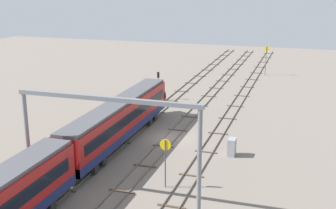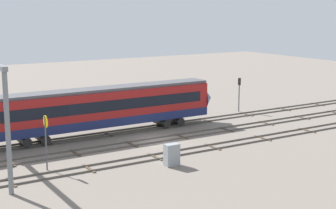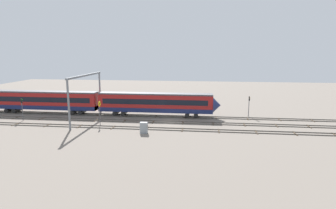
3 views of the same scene
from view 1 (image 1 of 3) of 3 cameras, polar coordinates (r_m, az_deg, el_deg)
The scene contains 9 objects.
ground_plane at distance 52.80m, azimuth 0.34°, elevation -4.28°, with size 154.66×154.66×0.00m, color slate.
track_near_foreground at distance 51.61m, azimuth 5.65°, elevation -4.76°, with size 138.66×2.40×0.16m.
track_second_near at distance 52.78m, azimuth 0.34°, elevation -4.21°, with size 138.66×2.40×0.16m.
track_with_train at distance 54.38m, azimuth -4.69°, elevation -3.65°, with size 138.66×2.40×0.16m.
overhead_gantry at distance 36.25m, azimuth -7.71°, elevation -2.79°, with size 0.40×15.81×9.11m.
speed_sign_near_foreground at distance 39.70m, azimuth -0.35°, elevation -6.45°, with size 0.14×1.04×4.55m.
speed_sign_mid_trackside at distance 88.56m, azimuth 12.35°, elevation 6.06°, with size 0.14×1.01×5.73m.
signal_light_trackside_approach at distance 68.96m, azimuth -1.23°, elevation 2.95°, with size 0.31×0.32×4.30m.
relay_cabinet at distance 47.92m, azimuth 8.10°, elevation -5.37°, with size 1.24×0.78×1.87m.
Camera 1 is at (-47.39, -14.75, 18.02)m, focal length 48.01 mm.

